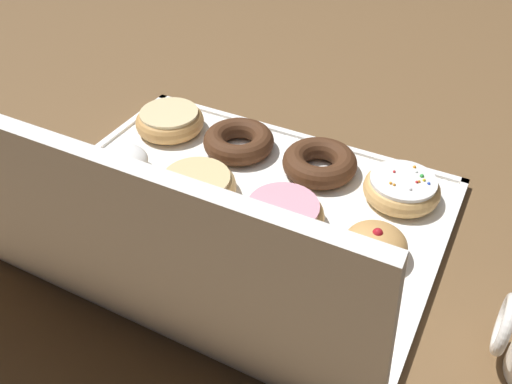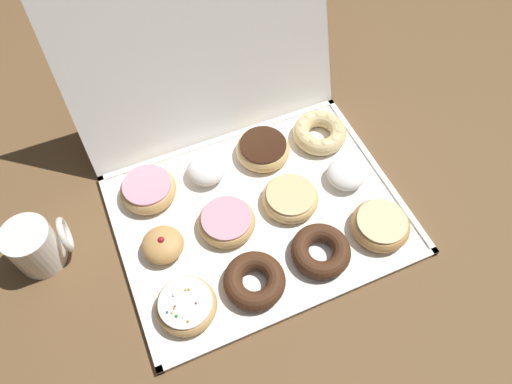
{
  "view_description": "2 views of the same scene",
  "coord_description": "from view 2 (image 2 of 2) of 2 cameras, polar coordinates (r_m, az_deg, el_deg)",
  "views": [
    {
      "loc": [
        -0.3,
        0.52,
        0.53
      ],
      "look_at": [
        -0.03,
        -0.0,
        0.05
      ],
      "focal_mm": 38.61,
      "sensor_mm": 36.0,
      "label": 1
    },
    {
      "loc": [
        -0.2,
        -0.44,
        0.85
      ],
      "look_at": [
        0.01,
        0.04,
        0.03
      ],
      "focal_mm": 33.11,
      "sensor_mm": 36.0,
      "label": 2
    }
  ],
  "objects": [
    {
      "name": "glazed_ring_donut_3",
      "position": [
        0.97,
        14.8,
        -3.88
      ],
      "size": [
        0.12,
        0.12,
        0.04
      ],
      "color": "tan",
      "rests_on": "donut_box"
    },
    {
      "name": "glazed_ring_donut_6",
      "position": [
        0.97,
        4.26,
        -0.89
      ],
      "size": [
        0.12,
        0.12,
        0.03
      ],
      "color": "#E5B770",
      "rests_on": "donut_box"
    },
    {
      "name": "cruller_donut_11",
      "position": [
        1.08,
        7.7,
        7.16
      ],
      "size": [
        0.12,
        0.12,
        0.04
      ],
      "color": "#EACC8C",
      "rests_on": "donut_box"
    },
    {
      "name": "chocolate_cake_ring_donut_1",
      "position": [
        0.89,
        -0.19,
        -10.66
      ],
      "size": [
        0.12,
        0.12,
        0.04
      ],
      "color": "#472816",
      "rests_on": "donut_box"
    },
    {
      "name": "donut_box",
      "position": [
        0.97,
        0.48,
        -2.78
      ],
      "size": [
        0.57,
        0.44,
        0.01
      ],
      "color": "white",
      "rests_on": "ground"
    },
    {
      "name": "powdered_filled_donut_9",
      "position": [
        1.01,
        -6.04,
        2.74
      ],
      "size": [
        0.08,
        0.08,
        0.04
      ],
      "color": "white",
      "rests_on": "donut_box"
    },
    {
      "name": "box_lid_open",
      "position": [
        1.01,
        -6.5,
        16.3
      ],
      "size": [
        0.57,
        0.16,
        0.39
      ],
      "primitive_type": "cube",
      "rotation": [
        1.2,
        0.0,
        0.0
      ],
      "color": "white",
      "rests_on": "ground"
    },
    {
      "name": "pink_frosted_donut_5",
      "position": [
        0.94,
        -3.48,
        -3.76
      ],
      "size": [
        0.12,
        0.12,
        0.04
      ],
      "color": "tan",
      "rests_on": "donut_box"
    },
    {
      "name": "chocolate_frosted_donut_10",
      "position": [
        1.04,
        0.85,
        5.21
      ],
      "size": [
        0.12,
        0.12,
        0.04
      ],
      "color": "#E5B770",
      "rests_on": "donut_box"
    },
    {
      "name": "jelly_filled_donut_4",
      "position": [
        0.93,
        -11.14,
        -6.45
      ],
      "size": [
        0.08,
        0.08,
        0.05
      ],
      "color": "tan",
      "rests_on": "donut_box"
    },
    {
      "name": "ground_plane",
      "position": [
        0.98,
        0.48,
        -2.93
      ],
      "size": [
        3.0,
        3.0,
        0.0
      ],
      "primitive_type": "plane",
      "color": "brown"
    },
    {
      "name": "pink_frosted_donut_8",
      "position": [
        1.0,
        -12.9,
        0.34
      ],
      "size": [
        0.12,
        0.12,
        0.04
      ],
      "color": "tan",
      "rests_on": "donut_box"
    },
    {
      "name": "chocolate_cake_ring_donut_2",
      "position": [
        0.92,
        7.83,
        -7.07
      ],
      "size": [
        0.12,
        0.12,
        0.04
      ],
      "color": "#472816",
      "rests_on": "donut_box"
    },
    {
      "name": "coffee_mug",
      "position": [
        0.98,
        -25.08,
        -5.89
      ],
      "size": [
        0.11,
        0.09,
        0.1
      ],
      "color": "white",
      "rests_on": "ground"
    },
    {
      "name": "sprinkle_donut_0",
      "position": [
        0.88,
        -8.43,
        -13.4
      ],
      "size": [
        0.11,
        0.11,
        0.04
      ],
      "color": "tan",
      "rests_on": "donut_box"
    },
    {
      "name": "powdered_filled_donut_7",
      "position": [
        1.02,
        10.82,
        2.15
      ],
      "size": [
        0.08,
        0.08,
        0.04
      ],
      "color": "white",
      "rests_on": "donut_box"
    }
  ]
}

